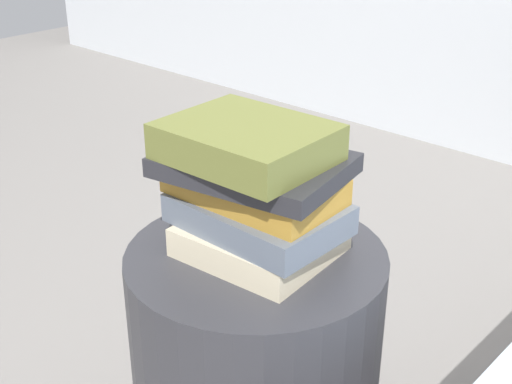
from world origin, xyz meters
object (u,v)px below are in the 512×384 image
Objects in this scene: book_cream at (258,238)px; book_charcoal at (254,165)px; book_slate at (258,214)px; book_ochre at (254,186)px; book_olive at (247,142)px.

book_charcoal reaches higher than book_cream.
book_ochre reaches higher than book_slate.
book_charcoal is (0.00, -0.00, 0.04)m from book_ochre.
book_ochre is at bearing 91.04° from book_olive.
book_olive is at bearing -89.39° from book_ochre.
book_olive is (-0.01, -0.01, 0.12)m from book_slate.
book_slate is (0.00, -0.00, 0.05)m from book_cream.
book_olive is (-0.01, -0.02, 0.17)m from book_cream.
book_slate is 0.94× the size of book_charcoal.
book_charcoal is at bearing 85.29° from book_olive.
book_ochre is 0.08m from book_olive.
book_ochre is 0.96× the size of book_charcoal.
book_cream is 0.13m from book_charcoal.
book_charcoal is (-0.01, 0.00, 0.08)m from book_slate.
book_olive reaches higher than book_cream.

